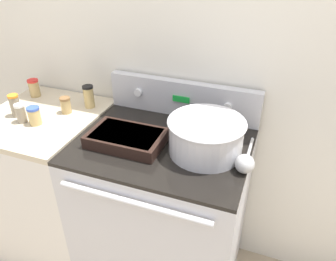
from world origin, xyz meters
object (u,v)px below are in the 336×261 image
at_px(casserole_dish, 127,138).
at_px(spice_jar_orange_cap, 15,105).
at_px(ladle, 245,163).
at_px(mixing_bowl, 206,135).
at_px(spice_jar_brown_cap, 66,105).
at_px(spice_jar_red_cap, 34,88).
at_px(spice_jar_blue_cap, 34,116).
at_px(spice_jar_black_cap, 89,96).
at_px(spice_jar_white_cap, 21,113).

xyz_separation_m(casserole_dish, spice_jar_orange_cap, (-0.65, 0.02, 0.04)).
distance_m(ladle, spice_jar_orange_cap, 1.19).
bearing_deg(mixing_bowl, spice_jar_brown_cap, 174.21).
xyz_separation_m(mixing_bowl, spice_jar_red_cap, (-1.08, 0.19, -0.02)).
height_order(ladle, spice_jar_blue_cap, spice_jar_blue_cap).
distance_m(mixing_bowl, spice_jar_red_cap, 1.09).
distance_m(spice_jar_black_cap, spice_jar_blue_cap, 0.30).
relative_size(mixing_bowl, casserole_dish, 0.99).
xyz_separation_m(ladle, spice_jar_orange_cap, (-1.19, 0.03, 0.04)).
height_order(mixing_bowl, spice_jar_white_cap, mixing_bowl).
xyz_separation_m(casserole_dish, spice_jar_black_cap, (-0.35, 0.24, 0.04)).
distance_m(spice_jar_blue_cap, spice_jar_red_cap, 0.35).
height_order(mixing_bowl, spice_jar_black_cap, mixing_bowl).
bearing_deg(spice_jar_white_cap, spice_jar_red_cap, 118.17).
bearing_deg(casserole_dish, spice_jar_orange_cap, 178.19).
bearing_deg(spice_jar_orange_cap, mixing_bowl, 2.36).
bearing_deg(spice_jar_orange_cap, spice_jar_black_cap, 36.67).
bearing_deg(spice_jar_brown_cap, spice_jar_orange_cap, -151.44).
relative_size(casserole_dish, spice_jar_orange_cap, 2.85).
distance_m(spice_jar_black_cap, spice_jar_brown_cap, 0.13).
bearing_deg(ladle, spice_jar_blue_cap, -179.68).
bearing_deg(spice_jar_black_cap, spice_jar_orange_cap, -143.33).
distance_m(mixing_bowl, spice_jar_black_cap, 0.72).
relative_size(ladle, spice_jar_orange_cap, 2.45).
relative_size(spice_jar_brown_cap, spice_jar_white_cap, 0.89).
distance_m(ladle, spice_jar_black_cap, 0.92).
height_order(casserole_dish, spice_jar_blue_cap, spice_jar_blue_cap).
height_order(spice_jar_white_cap, spice_jar_orange_cap, spice_jar_orange_cap).
relative_size(casserole_dish, spice_jar_white_cap, 3.45).
relative_size(ladle, spice_jar_red_cap, 2.88).
relative_size(spice_jar_brown_cap, spice_jar_blue_cap, 0.94).
bearing_deg(spice_jar_orange_cap, spice_jar_brown_cap, 28.56).
distance_m(spice_jar_white_cap, spice_jar_red_cap, 0.31).
height_order(mixing_bowl, spice_jar_orange_cap, mixing_bowl).
bearing_deg(spice_jar_black_cap, mixing_bowl, -14.52).
height_order(mixing_bowl, spice_jar_brown_cap, mixing_bowl).
relative_size(mixing_bowl, spice_jar_brown_cap, 3.86).
bearing_deg(ladle, spice_jar_white_cap, -179.35).
relative_size(spice_jar_blue_cap, spice_jar_red_cap, 0.92).
bearing_deg(spice_jar_brown_cap, spice_jar_blue_cap, -114.75).
bearing_deg(spice_jar_brown_cap, spice_jar_black_cap, 52.62).
height_order(spice_jar_brown_cap, spice_jar_blue_cap, spice_jar_blue_cap).
distance_m(spice_jar_black_cap, spice_jar_red_cap, 0.37).
relative_size(mixing_bowl, spice_jar_orange_cap, 2.83).
xyz_separation_m(casserole_dish, spice_jar_red_cap, (-0.72, 0.25, 0.03)).
bearing_deg(spice_jar_brown_cap, casserole_dish, -18.29).
bearing_deg(spice_jar_blue_cap, mixing_bowl, 5.19).
xyz_separation_m(mixing_bowl, spice_jar_black_cap, (-0.70, 0.18, -0.01)).
distance_m(mixing_bowl, spice_jar_white_cap, 0.93).
xyz_separation_m(casserole_dish, spice_jar_blue_cap, (-0.50, -0.02, 0.03)).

